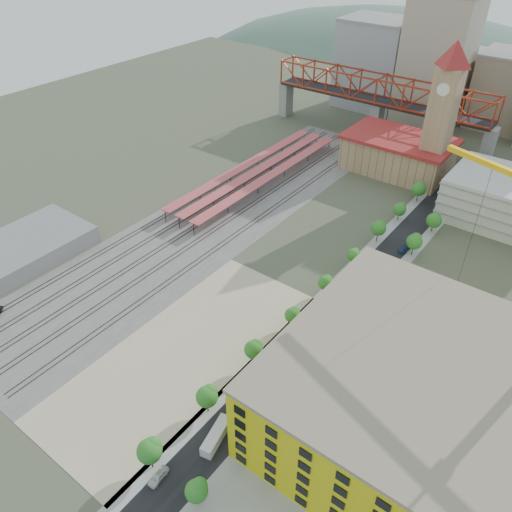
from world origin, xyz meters
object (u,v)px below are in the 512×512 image
Objects in this scene: car_0 at (158,477)px; site_trailer_b at (252,397)px; site_trailer_a at (216,436)px; construction_building at (406,393)px; clock_tower at (444,103)px; site_trailer_d at (330,313)px; site_trailer_c at (307,338)px.

site_trailer_b is at bearing 76.36° from car_0.
construction_building is at bearing 29.92° from site_trailer_a.
construction_building is at bearing -71.22° from clock_tower.
site_trailer_d reaches higher than car_0.
site_trailer_d is (0.00, 10.28, -0.05)m from site_trailer_c.
clock_tower is 5.32× the size of site_trailer_c.
site_trailer_a is 0.88× the size of site_trailer_c.
clock_tower reaches higher than site_trailer_d.
site_trailer_d is at bearing -84.41° from clock_tower.
site_trailer_d is at bearing 77.35° from site_trailer_a.
site_trailer_b reaches higher than site_trailer_a.
site_trailer_b is 31.11m from site_trailer_d.
construction_building is (34.00, -99.99, -19.29)m from clock_tower.
site_trailer_c is at bearing 79.86° from car_0.
car_0 is (5.00, -135.93, -27.94)m from clock_tower.
site_trailer_d is (-26.00, 18.25, -8.13)m from construction_building.
clock_tower reaches higher than site_trailer_c.
car_0 is (-3.00, -54.19, -0.53)m from site_trailer_d.
site_trailer_c is (-26.00, 7.96, -8.07)m from construction_building.
site_trailer_a is at bearing -98.06° from site_trailer_c.
construction_building is 5.39× the size of site_trailer_d.
site_trailer_a reaches higher than car_0.
site_trailer_b is 2.04× the size of car_0.
site_trailer_c is at bearing 162.97° from construction_building.
clock_tower is at bearing 86.91° from site_trailer_c.
clock_tower is 96.34m from site_trailer_c.
car_0 is at bearing -80.03° from site_trailer_d.
site_trailer_a is at bearing -86.30° from clock_tower.
site_trailer_d is (0.00, 31.11, 0.05)m from site_trailer_b.
site_trailer_a is 11.01m from site_trailer_b.
clock_tower is at bearing 108.78° from construction_building.
clock_tower is at bearing 85.88° from car_0.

